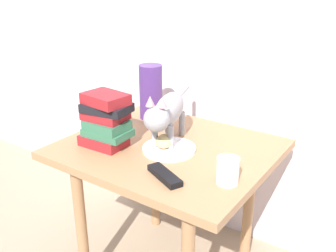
{
  "coord_description": "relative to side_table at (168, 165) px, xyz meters",
  "views": [
    {
      "loc": [
        0.74,
        -1.07,
        1.2
      ],
      "look_at": [
        0.0,
        0.0,
        0.68
      ],
      "focal_mm": 40.51,
      "sensor_mm": 36.0,
      "label": 1
    }
  ],
  "objects": [
    {
      "name": "tv_remote",
      "position": [
        0.13,
        -0.21,
        0.09
      ],
      "size": [
        0.15,
        0.1,
        0.02
      ],
      "primitive_type": "cube",
      "rotation": [
        0.0,
        0.0,
        -0.43
      ],
      "color": "black",
      "rests_on": "side_table"
    },
    {
      "name": "cat",
      "position": [
        -0.01,
        0.01,
        0.22
      ],
      "size": [
        0.19,
        0.46,
        0.23
      ],
      "color": "#99999E",
      "rests_on": "side_table"
    },
    {
      "name": "side_table",
      "position": [
        0.0,
        0.0,
        0.0
      ],
      "size": [
        0.76,
        0.66,
        0.6
      ],
      "color": "#9E724C",
      "rests_on": "ground"
    },
    {
      "name": "back_panel",
      "position": [
        0.0,
        0.45,
        0.58
      ],
      "size": [
        4.0,
        0.04,
        2.2
      ],
      "primitive_type": "cube",
      "color": "silver",
      "rests_on": "ground"
    },
    {
      "name": "bread_roll",
      "position": [
        0.02,
        -0.04,
        0.12
      ],
      "size": [
        0.07,
        0.09,
        0.05
      ],
      "primitive_type": "ellipsoid",
      "rotation": [
        0.0,
        0.0,
        1.68
      ],
      "color": "#E0BC7A",
      "rests_on": "plate"
    },
    {
      "name": "candle_jar",
      "position": [
        0.31,
        -0.12,
        0.12
      ],
      "size": [
        0.07,
        0.07,
        0.08
      ],
      "color": "silver",
      "rests_on": "side_table"
    },
    {
      "name": "plate",
      "position": [
        0.03,
        -0.03,
        0.09
      ],
      "size": [
        0.2,
        0.2,
        0.01
      ],
      "primitive_type": "cylinder",
      "color": "white",
      "rests_on": "side_table"
    },
    {
      "name": "green_vase",
      "position": [
        -0.23,
        0.21,
        0.2
      ],
      "size": [
        0.1,
        0.1,
        0.24
      ],
      "primitive_type": "cylinder",
      "color": "#4C2D72",
      "rests_on": "side_table"
    },
    {
      "name": "book_stack",
      "position": [
        -0.19,
        -0.13,
        0.19
      ],
      "size": [
        0.19,
        0.14,
        0.2
      ],
      "color": "maroon",
      "rests_on": "side_table"
    }
  ]
}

